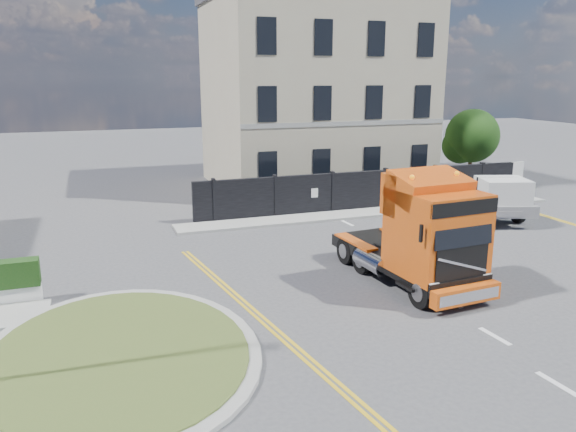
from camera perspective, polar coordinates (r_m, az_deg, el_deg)
name	(u,v)px	position (r m, az deg, el deg)	size (l,w,h in m)	color
ground	(332,281)	(18.93, 4.47, -6.64)	(120.00, 120.00, 0.00)	#424244
traffic_island	(120,353)	(14.70, -16.71, -13.22)	(6.80, 6.80, 0.17)	gray
hoarding_fence	(377,190)	(29.27, 9.06, 2.66)	(18.80, 0.25, 2.00)	black
georgian_building	(313,91)	(35.27, 2.60, 12.53)	(12.30, 10.30, 12.80)	#B4AC8F
tree	(469,138)	(35.80, 17.94, 7.52)	(3.20, 3.20, 4.80)	#382619
pavement_far	(375,212)	(28.44, 8.88, 0.40)	(20.00, 1.60, 0.12)	gray
truck	(424,238)	(18.34, 13.62, -2.19)	(2.76, 6.38, 3.73)	black
flatbed_pickup	(493,197)	(27.92, 20.07, 1.78)	(3.59, 5.66, 2.16)	slate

